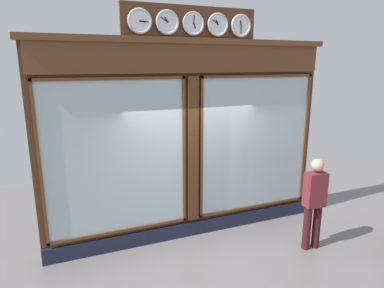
{
  "coord_description": "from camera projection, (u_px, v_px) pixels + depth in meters",
  "views": [
    {
      "loc": [
        2.25,
        5.51,
        3.28
      ],
      "look_at": [
        0.0,
        0.0,
        1.83
      ],
      "focal_mm": 31.1,
      "sensor_mm": 36.0,
      "label": 1
    }
  ],
  "objects": [
    {
      "name": "shop_facade",
      "position": [
        189.0,
        140.0,
        6.22
      ],
      "size": [
        5.52,
        0.42,
        4.23
      ],
      "color": "#4C2B16",
      "rests_on": "ground_plane"
    },
    {
      "name": "pedestrian",
      "position": [
        314.0,
        200.0,
        5.87
      ],
      "size": [
        0.38,
        0.26,
        1.69
      ],
      "color": "#3A1316",
      "rests_on": "ground_plane"
    }
  ]
}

